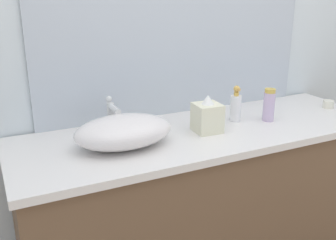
# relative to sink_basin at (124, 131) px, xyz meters

# --- Properties ---
(bathroom_wall_rear) EXTENTS (6.00, 0.06, 2.60)m
(bathroom_wall_rear) POSITION_rel_sink_basin_xyz_m (0.40, 0.35, 0.36)
(bathroom_wall_rear) COLOR silver
(bathroom_wall_rear) RESTS_ON ground
(vanity_counter) EXTENTS (1.73, 0.57, 0.88)m
(vanity_counter) POSITION_rel_sink_basin_xyz_m (0.40, 0.03, -0.50)
(vanity_counter) COLOR brown
(vanity_counter) RESTS_ON ground
(sink_basin) EXTENTS (0.40, 0.26, 0.13)m
(sink_basin) POSITION_rel_sink_basin_xyz_m (0.00, 0.00, 0.00)
(sink_basin) COLOR silver
(sink_basin) RESTS_ON vanity_counter
(faucet) EXTENTS (0.03, 0.14, 0.17)m
(faucet) POSITION_rel_sink_basin_xyz_m (-0.00, 0.15, 0.03)
(faucet) COLOR silver
(faucet) RESTS_ON vanity_counter
(soap_dispenser) EXTENTS (0.05, 0.05, 0.17)m
(soap_dispenser) POSITION_rel_sink_basin_xyz_m (0.58, 0.07, 0.01)
(soap_dispenser) COLOR white
(soap_dispenser) RESTS_ON vanity_counter
(lotion_bottle) EXTENTS (0.05, 0.05, 0.16)m
(lotion_bottle) POSITION_rel_sink_basin_xyz_m (0.73, 0.00, 0.01)
(lotion_bottle) COLOR #C5AED2
(lotion_bottle) RESTS_ON vanity_counter
(tissue_box) EXTENTS (0.12, 0.12, 0.17)m
(tissue_box) POSITION_rel_sink_basin_xyz_m (0.39, 0.00, 0.01)
(tissue_box) COLOR beige
(tissue_box) RESTS_ON vanity_counter
(candle_jar) EXTENTS (0.06, 0.06, 0.04)m
(candle_jar) POSITION_rel_sink_basin_xyz_m (1.15, 0.03, -0.04)
(candle_jar) COLOR silver
(candle_jar) RESTS_ON vanity_counter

